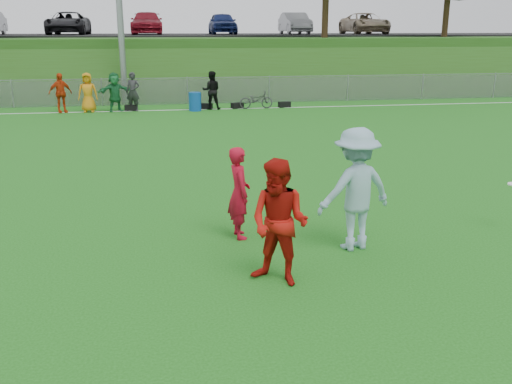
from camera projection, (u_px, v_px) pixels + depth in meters
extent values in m
plane|color=#195812|center=(251.00, 274.00, 8.58)|extent=(120.00, 120.00, 0.00)
cube|color=white|center=(190.00, 110.00, 25.64)|extent=(60.00, 0.10, 0.01)
cube|color=gray|center=(188.00, 92.00, 27.37)|extent=(58.00, 0.02, 1.20)
cube|color=gray|center=(187.00, 78.00, 27.19)|extent=(58.00, 0.04, 0.04)
cube|color=#295217|center=(179.00, 60.00, 37.55)|extent=(120.00, 18.00, 3.00)
cube|color=black|center=(177.00, 35.00, 39.01)|extent=(120.00, 12.00, 0.10)
imported|color=black|center=(68.00, 23.00, 36.76)|extent=(2.39, 5.18, 1.44)
imported|color=maroon|center=(147.00, 23.00, 37.54)|extent=(2.02, 4.96, 1.44)
imported|color=navy|center=(222.00, 23.00, 38.31)|extent=(1.70, 4.23, 1.44)
imported|color=slate|center=(295.00, 23.00, 39.09)|extent=(1.52, 4.37, 1.44)
imported|color=gray|center=(364.00, 23.00, 39.86)|extent=(2.39, 5.18, 1.44)
imported|color=red|center=(60.00, 93.00, 24.55)|extent=(1.07, 0.81, 1.69)
imported|color=orange|center=(88.00, 93.00, 24.73)|extent=(0.84, 0.56, 1.69)
imported|color=#1C6C37|center=(115.00, 92.00, 24.90)|extent=(1.65, 1.05, 1.69)
imported|color=#29292B|center=(133.00, 92.00, 25.02)|extent=(0.71, 0.57, 1.69)
imported|color=black|center=(211.00, 90.00, 25.56)|extent=(0.87, 0.71, 1.69)
cube|color=black|center=(131.00, 108.00, 25.30)|extent=(0.58, 0.35, 0.26)
cube|color=black|center=(206.00, 106.00, 25.82)|extent=(0.61, 0.45, 0.26)
cube|color=black|center=(237.00, 106.00, 26.04)|extent=(0.62, 0.47, 0.26)
cube|color=black|center=(284.00, 105.00, 26.38)|extent=(0.59, 0.36, 0.26)
imported|color=#AC0B21|center=(239.00, 193.00, 9.91)|extent=(0.46, 0.63, 1.62)
imported|color=#AF120C|center=(279.00, 223.00, 8.06)|extent=(1.13, 1.09, 1.84)
imported|color=#8BB2C2|center=(355.00, 189.00, 9.35)|extent=(1.47, 1.06, 2.04)
cylinder|color=#0E4598|center=(195.00, 102.00, 25.23)|extent=(0.69, 0.69, 0.81)
imported|color=#2A292C|center=(256.00, 100.00, 25.91)|extent=(1.56, 0.62, 0.80)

